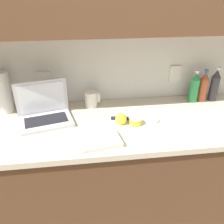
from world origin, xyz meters
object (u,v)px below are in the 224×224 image
at_px(cutting_board, 132,122).
at_px(measuring_cup, 91,99).
at_px(laptop, 45,111).
at_px(lemon_whole_beside, 121,119).
at_px(bottle_green_soda, 214,86).
at_px(bottle_water_clear, 194,88).
at_px(paper_towel_roll, 2,92).
at_px(lemon_half_cut, 135,122).
at_px(knife, 126,119).
at_px(bottle_oil_tall, 203,87).

xyz_separation_m(cutting_board, measuring_cup, (-0.24, 0.26, 0.05)).
distance_m(laptop, lemon_whole_beside, 0.48).
xyz_separation_m(bottle_green_soda, measuring_cup, (-0.89, 0.01, -0.06)).
xyz_separation_m(bottle_water_clear, measuring_cup, (-0.74, 0.01, -0.05)).
distance_m(lemon_whole_beside, bottle_water_clear, 0.63).
bearing_deg(paper_towel_roll, bottle_water_clear, -0.70).
distance_m(cutting_board, paper_towel_roll, 0.86).
xyz_separation_m(cutting_board, paper_towel_roll, (-0.81, 0.26, 0.13)).
relative_size(lemon_half_cut, lemon_whole_beside, 1.03).
distance_m(cutting_board, bottle_green_soda, 0.71).
relative_size(cutting_board, lemon_half_cut, 4.19).
height_order(lemon_half_cut, bottle_water_clear, bottle_water_clear).
distance_m(knife, bottle_water_clear, 0.58).
relative_size(knife, paper_towel_roll, 1.08).
xyz_separation_m(laptop, knife, (0.51, -0.08, -0.04)).
distance_m(laptop, knife, 0.51).
xyz_separation_m(laptop, paper_towel_roll, (-0.28, 0.15, 0.08)).
bearing_deg(lemon_whole_beside, laptop, 164.55).
relative_size(lemon_whole_beside, bottle_water_clear, 0.30).
distance_m(cutting_board, bottle_oil_tall, 0.63).
bearing_deg(lemon_whole_beside, lemon_half_cut, -10.23).
bearing_deg(bottle_water_clear, bottle_green_soda, 0.00).
bearing_deg(cutting_board, paper_towel_roll, 162.31).
distance_m(lemon_half_cut, lemon_whole_beside, 0.09).
distance_m(cutting_board, lemon_half_cut, 0.05).
bearing_deg(bottle_green_soda, bottle_oil_tall, 180.00).
bearing_deg(laptop, bottle_oil_tall, -6.25).
bearing_deg(lemon_half_cut, cutting_board, 112.38).
height_order(cutting_board, bottle_water_clear, bottle_water_clear).
bearing_deg(bottle_green_soda, cutting_board, -159.55).
distance_m(bottle_green_soda, measuring_cup, 0.89).
relative_size(bottle_green_soda, bottle_water_clear, 1.07).
bearing_deg(knife, bottle_green_soda, 27.17).
distance_m(lemon_half_cut, paper_towel_roll, 0.89).
bearing_deg(bottle_oil_tall, bottle_green_soda, 0.00).
relative_size(lemon_whole_beside, paper_towel_roll, 0.25).
bearing_deg(bottle_oil_tall, lemon_half_cut, -153.24).
height_order(knife, paper_towel_roll, paper_towel_roll).
xyz_separation_m(cutting_board, bottle_water_clear, (0.50, 0.24, 0.10)).
xyz_separation_m(lemon_whole_beside, bottle_green_soda, (0.72, 0.26, 0.07)).
relative_size(measuring_cup, paper_towel_roll, 0.39).
height_order(lemon_whole_beside, bottle_water_clear, bottle_water_clear).
xyz_separation_m(bottle_water_clear, paper_towel_roll, (-1.32, 0.02, 0.03)).
bearing_deg(bottle_green_soda, measuring_cup, 179.14).
xyz_separation_m(bottle_green_soda, paper_towel_roll, (-1.47, 0.02, 0.02)).
bearing_deg(lemon_whole_beside, knife, 47.48).
relative_size(bottle_oil_tall, bottle_water_clear, 1.01).
height_order(bottle_green_soda, bottle_water_clear, bottle_green_soda).
relative_size(laptop, bottle_water_clear, 1.54).
bearing_deg(lemon_half_cut, lemon_whole_beside, 169.77).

